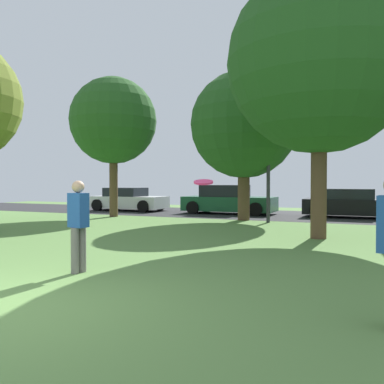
{
  "coord_description": "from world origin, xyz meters",
  "views": [
    {
      "loc": [
        4.16,
        -3.59,
        1.58
      ],
      "look_at": [
        0.0,
        5.81,
        1.33
      ],
      "focal_mm": 38.17,
      "sensor_mm": 36.0,
      "label": 1
    }
  ],
  "objects_px": {
    "parked_car_green": "(228,201)",
    "person_thrower": "(78,222)",
    "frisbee_disc": "(203,182)",
    "oak_tree_right": "(320,61)",
    "maple_tree_far": "(113,121)",
    "parked_car_black": "(354,204)",
    "parked_car_white": "(128,200)",
    "street_lamp_post": "(268,165)",
    "oak_tree_center": "(244,125)"
  },
  "relations": [
    {
      "from": "oak_tree_right",
      "to": "parked_car_green",
      "type": "relative_size",
      "value": 1.65
    },
    {
      "from": "parked_car_white",
      "to": "person_thrower",
      "type": "bearing_deg",
      "value": -60.34
    },
    {
      "from": "oak_tree_right",
      "to": "person_thrower",
      "type": "distance_m",
      "value": 8.13
    },
    {
      "from": "person_thrower",
      "to": "parked_car_white",
      "type": "xyz_separation_m",
      "value": [
        -7.76,
        13.62,
        -0.29
      ]
    },
    {
      "from": "oak_tree_center",
      "to": "street_lamp_post",
      "type": "height_order",
      "value": "oak_tree_center"
    },
    {
      "from": "parked_car_green",
      "to": "person_thrower",
      "type": "bearing_deg",
      "value": -82.0
    },
    {
      "from": "parked_car_black",
      "to": "street_lamp_post",
      "type": "distance_m",
      "value": 5.06
    },
    {
      "from": "oak_tree_right",
      "to": "oak_tree_center",
      "type": "bearing_deg",
      "value": 128.14
    },
    {
      "from": "person_thrower",
      "to": "frisbee_disc",
      "type": "bearing_deg",
      "value": -0.0
    },
    {
      "from": "parked_car_black",
      "to": "oak_tree_center",
      "type": "bearing_deg",
      "value": -142.77
    },
    {
      "from": "parked_car_white",
      "to": "parked_car_green",
      "type": "relative_size",
      "value": 0.92
    },
    {
      "from": "oak_tree_center",
      "to": "parked_car_black",
      "type": "relative_size",
      "value": 1.43
    },
    {
      "from": "oak_tree_center",
      "to": "parked_car_white",
      "type": "xyz_separation_m",
      "value": [
        -7.54,
        2.92,
        -3.36
      ]
    },
    {
      "from": "oak_tree_center",
      "to": "parked_car_black",
      "type": "bearing_deg",
      "value": 37.23
    },
    {
      "from": "maple_tree_far",
      "to": "parked_car_white",
      "type": "relative_size",
      "value": 1.52
    },
    {
      "from": "oak_tree_center",
      "to": "person_thrower",
      "type": "xyz_separation_m",
      "value": [
        0.22,
        -10.71,
        -3.08
      ]
    },
    {
      "from": "parked_car_white",
      "to": "oak_tree_right",
      "type": "bearing_deg",
      "value": -33.79
    },
    {
      "from": "parked_car_green",
      "to": "street_lamp_post",
      "type": "relative_size",
      "value": 1.02
    },
    {
      "from": "oak_tree_right",
      "to": "parked_car_green",
      "type": "distance_m",
      "value": 10.11
    },
    {
      "from": "parked_car_green",
      "to": "parked_car_black",
      "type": "distance_m",
      "value": 5.85
    },
    {
      "from": "person_thrower",
      "to": "parked_car_green",
      "type": "bearing_deg",
      "value": 107.6
    },
    {
      "from": "oak_tree_right",
      "to": "person_thrower",
      "type": "bearing_deg",
      "value": -117.98
    },
    {
      "from": "oak_tree_center",
      "to": "street_lamp_post",
      "type": "distance_m",
      "value": 2.16
    },
    {
      "from": "frisbee_disc",
      "to": "parked_car_green",
      "type": "xyz_separation_m",
      "value": [
        -4.46,
        14.16,
        -0.93
      ]
    },
    {
      "from": "parked_car_green",
      "to": "street_lamp_post",
      "type": "bearing_deg",
      "value": -51.44
    },
    {
      "from": "oak_tree_center",
      "to": "parked_car_green",
      "type": "distance_m",
      "value": 4.79
    },
    {
      "from": "oak_tree_right",
      "to": "parked_car_white",
      "type": "bearing_deg",
      "value": 146.21
    },
    {
      "from": "parked_car_black",
      "to": "street_lamp_post",
      "type": "relative_size",
      "value": 0.96
    },
    {
      "from": "parked_car_black",
      "to": "parked_car_green",
      "type": "bearing_deg",
      "value": -178.75
    },
    {
      "from": "maple_tree_far",
      "to": "person_thrower",
      "type": "relative_size",
      "value": 3.96
    },
    {
      "from": "maple_tree_far",
      "to": "parked_car_black",
      "type": "distance_m",
      "value": 11.47
    },
    {
      "from": "street_lamp_post",
      "to": "person_thrower",
      "type": "bearing_deg",
      "value": -95.4
    },
    {
      "from": "person_thrower",
      "to": "parked_car_green",
      "type": "height_order",
      "value": "person_thrower"
    },
    {
      "from": "person_thrower",
      "to": "frisbee_disc",
      "type": "height_order",
      "value": "frisbee_disc"
    },
    {
      "from": "oak_tree_right",
      "to": "person_thrower",
      "type": "relative_size",
      "value": 4.69
    },
    {
      "from": "person_thrower",
      "to": "parked_car_white",
      "type": "relative_size",
      "value": 0.38
    },
    {
      "from": "person_thrower",
      "to": "street_lamp_post",
      "type": "bearing_deg",
      "value": 94.2
    },
    {
      "from": "person_thrower",
      "to": "frisbee_disc",
      "type": "distance_m",
      "value": 2.66
    },
    {
      "from": "oak_tree_center",
      "to": "street_lamp_post",
      "type": "bearing_deg",
      "value": -26.98
    },
    {
      "from": "oak_tree_right",
      "to": "person_thrower",
      "type": "xyz_separation_m",
      "value": [
        -3.31,
        -6.22,
        -4.07
      ]
    },
    {
      "from": "person_thrower",
      "to": "frisbee_disc",
      "type": "xyz_separation_m",
      "value": [
        2.53,
        -0.43,
        0.7
      ]
    },
    {
      "from": "parked_car_white",
      "to": "parked_car_green",
      "type": "xyz_separation_m",
      "value": [
        5.83,
        0.1,
        0.06
      ]
    },
    {
      "from": "maple_tree_far",
      "to": "parked_car_black",
      "type": "relative_size",
      "value": 1.47
    },
    {
      "from": "parked_car_black",
      "to": "maple_tree_far",
      "type": "bearing_deg",
      "value": -158.91
    },
    {
      "from": "oak_tree_right",
      "to": "street_lamp_post",
      "type": "distance_m",
      "value": 5.29
    },
    {
      "from": "maple_tree_far",
      "to": "oak_tree_center",
      "type": "distance_m",
      "value": 6.02
    },
    {
      "from": "maple_tree_far",
      "to": "parked_car_black",
      "type": "height_order",
      "value": "maple_tree_far"
    },
    {
      "from": "oak_tree_right",
      "to": "parked_car_black",
      "type": "height_order",
      "value": "oak_tree_right"
    },
    {
      "from": "person_thrower",
      "to": "parked_car_white",
      "type": "bearing_deg",
      "value": 129.27
    },
    {
      "from": "frisbee_disc",
      "to": "parked_car_green",
      "type": "relative_size",
      "value": 0.07
    }
  ]
}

